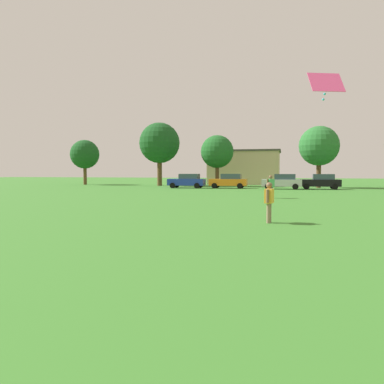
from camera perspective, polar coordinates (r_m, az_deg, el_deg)
ground_plane at (r=30.19m, az=0.50°, el=-0.72°), size 160.00×160.00×0.00m
adult_bystander at (r=15.37m, az=11.32°, el=-0.99°), size 0.37×0.75×1.59m
bystander_near_trees at (r=29.29m, az=11.53°, el=1.08°), size 0.59×0.65×1.70m
kite at (r=17.20m, az=19.18°, el=14.93°), size 1.52×1.06×1.18m
parked_car_blue_0 at (r=45.54m, az=-0.71°, el=1.67°), size 4.30×2.02×1.68m
parked_car_orange_1 at (r=45.04m, az=5.48°, el=1.64°), size 4.30×2.02×1.68m
parked_car_silver_2 at (r=43.93m, az=13.21°, el=1.53°), size 4.30×2.02×1.68m
parked_car_black_3 at (r=44.75m, az=18.48°, el=1.48°), size 4.30×2.02×1.68m
tree_far_left at (r=58.92m, az=-15.56°, el=5.36°), size 4.21×4.21×6.56m
tree_left at (r=53.03m, az=-4.83°, el=7.20°), size 5.50×5.50×8.57m
tree_center at (r=50.83m, az=3.74°, el=5.95°), size 4.29×4.29×6.69m
tree_right at (r=48.74m, az=18.26°, el=6.46°), size 4.73×4.73×7.38m
house_left at (r=60.44m, az=7.80°, el=3.64°), size 10.86×8.41×5.14m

